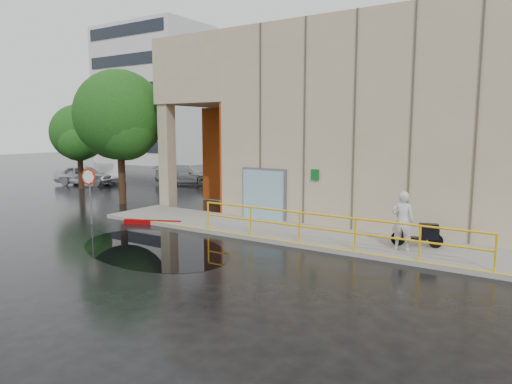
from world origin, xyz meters
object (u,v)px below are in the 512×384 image
at_px(person, 403,221).
at_px(tree_near, 121,119).
at_px(stop_sign, 89,183).
at_px(tree_far, 79,135).
at_px(car_a, 84,175).
at_px(car_c, 187,175).
at_px(car_b, 109,173).
at_px(red_curb, 152,222).
at_px(scooter, 418,225).

bearing_deg(person, tree_near, -11.81).
bearing_deg(tree_near, stop_sign, -55.95).
height_order(person, tree_far, tree_far).
bearing_deg(person, car_a, -18.72).
xyz_separation_m(stop_sign, car_a, (-11.50, 8.28, -1.01)).
distance_m(stop_sign, car_c, 13.78).
bearing_deg(tree_far, tree_near, -20.17).
bearing_deg(stop_sign, tree_near, 133.05).
relative_size(car_b, tree_far, 0.75).
distance_m(red_curb, car_c, 13.72).
bearing_deg(red_curb, car_a, 152.90).
relative_size(person, tree_near, 0.27).
distance_m(stop_sign, tree_far, 11.99).
bearing_deg(tree_near, red_curb, -30.11).
bearing_deg(scooter, tree_far, 153.55).
height_order(person, red_curb, person).
xyz_separation_m(scooter, car_b, (-23.63, 7.44, -0.18)).
height_order(stop_sign, car_c, stop_sign).
distance_m(person, car_c, 20.45).
relative_size(stop_sign, car_a, 0.57).
bearing_deg(scooter, car_c, 135.45).
bearing_deg(car_c, car_b, 90.98).
bearing_deg(red_curb, scooter, 9.07).
xyz_separation_m(person, stop_sign, (-11.88, -2.19, 0.62)).
xyz_separation_m(stop_sign, tree_far, (-9.76, 6.73, 1.79)).
relative_size(red_curb, car_b, 0.59).
bearing_deg(car_a, car_c, -75.76).
bearing_deg(car_c, scooter, -137.67).
relative_size(scooter, stop_sign, 0.70).
xyz_separation_m(stop_sign, red_curb, (2.15, 1.29, -1.59)).
relative_size(person, car_c, 0.41).
relative_size(person, stop_sign, 0.80).
xyz_separation_m(car_a, car_b, (0.04, 2.05, -0.01)).
distance_m(stop_sign, car_a, 14.20).
distance_m(car_c, tree_near, 9.55).
bearing_deg(stop_sign, car_a, 153.25).
bearing_deg(tree_near, person, -7.68).
bearing_deg(scooter, stop_sign, 176.82).
bearing_deg(scooter, car_b, 145.99).
distance_m(car_b, car_c, 6.04).
bearing_deg(car_c, tree_near, -179.84).
height_order(red_curb, car_c, car_c).
xyz_separation_m(scooter, car_a, (-23.68, 5.38, -0.17)).
distance_m(scooter, car_a, 24.28).
distance_m(car_a, tree_near, 10.28).
relative_size(stop_sign, tree_far, 0.42).
distance_m(red_curb, tree_near, 7.16).
distance_m(car_c, tree_far, 7.51).
bearing_deg(scooter, person, -129.63).
xyz_separation_m(car_a, tree_far, (1.74, -1.55, 2.79)).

